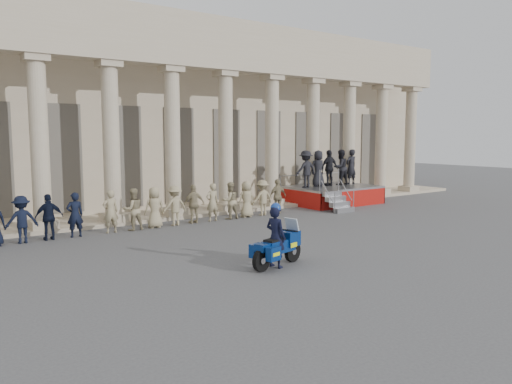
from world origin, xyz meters
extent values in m
plane|color=#454548|center=(0.00, 0.00, 0.00)|extent=(90.00, 90.00, 0.00)
cube|color=tan|center=(0.00, 15.00, 4.50)|extent=(40.00, 10.00, 9.00)
cube|color=tan|center=(0.00, 8.80, 0.07)|extent=(40.00, 2.60, 0.15)
cube|color=tan|center=(0.00, 8.00, 6.79)|extent=(35.80, 1.00, 1.00)
cube|color=tan|center=(0.00, 8.00, 7.89)|extent=(35.80, 1.00, 1.20)
cube|color=tan|center=(-3.90, 8.00, 0.30)|extent=(0.90, 0.90, 0.30)
cylinder|color=tan|center=(-3.90, 8.00, 3.25)|extent=(0.64, 0.64, 5.60)
cube|color=tan|center=(-3.90, 8.00, 6.17)|extent=(0.85, 0.85, 0.24)
cube|color=tan|center=(-1.30, 8.00, 0.30)|extent=(0.90, 0.90, 0.30)
cylinder|color=tan|center=(-1.30, 8.00, 3.25)|extent=(0.64, 0.64, 5.60)
cube|color=tan|center=(-1.30, 8.00, 6.17)|extent=(0.85, 0.85, 0.24)
cube|color=tan|center=(1.30, 8.00, 0.30)|extent=(0.90, 0.90, 0.30)
cylinder|color=tan|center=(1.30, 8.00, 3.25)|extent=(0.64, 0.64, 5.60)
cube|color=tan|center=(1.30, 8.00, 6.17)|extent=(0.85, 0.85, 0.24)
cube|color=tan|center=(3.90, 8.00, 0.30)|extent=(0.90, 0.90, 0.30)
cylinder|color=tan|center=(3.90, 8.00, 3.25)|extent=(0.64, 0.64, 5.60)
cube|color=tan|center=(3.90, 8.00, 6.17)|extent=(0.85, 0.85, 0.24)
cube|color=tan|center=(6.50, 8.00, 0.30)|extent=(0.90, 0.90, 0.30)
cylinder|color=tan|center=(6.50, 8.00, 3.25)|extent=(0.64, 0.64, 5.60)
cube|color=tan|center=(6.50, 8.00, 6.17)|extent=(0.85, 0.85, 0.24)
cube|color=tan|center=(9.10, 8.00, 0.30)|extent=(0.90, 0.90, 0.30)
cylinder|color=tan|center=(9.10, 8.00, 3.25)|extent=(0.64, 0.64, 5.60)
cube|color=tan|center=(9.10, 8.00, 6.17)|extent=(0.85, 0.85, 0.24)
cube|color=tan|center=(11.70, 8.00, 0.30)|extent=(0.90, 0.90, 0.30)
cylinder|color=tan|center=(11.70, 8.00, 3.25)|extent=(0.64, 0.64, 5.60)
cube|color=tan|center=(11.70, 8.00, 6.17)|extent=(0.85, 0.85, 0.24)
cube|color=tan|center=(14.30, 8.00, 0.30)|extent=(0.90, 0.90, 0.30)
cylinder|color=tan|center=(14.30, 8.00, 3.25)|extent=(0.64, 0.64, 5.60)
cube|color=tan|center=(14.30, 8.00, 6.17)|extent=(0.85, 0.85, 0.24)
cube|color=tan|center=(16.90, 8.00, 0.30)|extent=(0.90, 0.90, 0.30)
cylinder|color=tan|center=(16.90, 8.00, 3.25)|extent=(0.64, 0.64, 5.60)
cube|color=tan|center=(16.90, 8.00, 6.17)|extent=(0.85, 0.85, 0.24)
cube|color=black|center=(-2.60, 10.02, 2.55)|extent=(1.30, 0.12, 4.20)
cube|color=black|center=(0.00, 10.02, 2.55)|extent=(1.30, 0.12, 4.20)
cube|color=black|center=(2.60, 10.02, 2.55)|extent=(1.30, 0.12, 4.20)
cube|color=black|center=(5.20, 10.02, 2.55)|extent=(1.30, 0.12, 4.20)
cube|color=black|center=(7.80, 10.02, 2.55)|extent=(1.30, 0.12, 4.20)
cube|color=black|center=(10.40, 10.02, 2.55)|extent=(1.30, 0.12, 4.20)
cube|color=black|center=(13.00, 10.02, 2.55)|extent=(1.30, 0.12, 4.20)
cube|color=black|center=(15.60, 10.02, 2.55)|extent=(1.30, 0.12, 4.20)
imported|color=black|center=(-4.89, 6.47, 0.78)|extent=(1.00, 0.58, 1.55)
imported|color=black|center=(-4.04, 6.47, 0.78)|extent=(0.91, 0.38, 1.55)
imported|color=black|center=(-3.20, 6.47, 0.78)|extent=(0.57, 0.37, 1.55)
imported|color=#9A8C6A|center=(-1.95, 6.47, 0.78)|extent=(0.57, 0.37, 1.55)
imported|color=#9A8C6A|center=(-1.11, 6.47, 0.78)|extent=(0.75, 0.59, 1.55)
imported|color=#9A8C6A|center=(-0.26, 6.47, 0.78)|extent=(0.76, 0.49, 1.55)
imported|color=#9A8C6A|center=(0.59, 6.47, 0.78)|extent=(1.00, 0.58, 1.55)
imported|color=#9A8C6A|center=(1.43, 6.47, 0.78)|extent=(0.91, 0.38, 1.55)
imported|color=#9A8C6A|center=(2.28, 6.47, 0.78)|extent=(0.57, 0.37, 1.55)
imported|color=#9A8C6A|center=(3.12, 6.47, 0.78)|extent=(0.75, 0.59, 1.55)
imported|color=#9A8C6A|center=(3.97, 6.47, 0.78)|extent=(0.76, 0.49, 1.55)
imported|color=#9A8C6A|center=(4.82, 6.47, 0.78)|extent=(1.00, 0.58, 1.55)
imported|color=#9A8C6A|center=(5.66, 6.47, 0.78)|extent=(0.91, 0.38, 1.55)
cube|color=gray|center=(9.97, 7.47, 0.85)|extent=(4.47, 3.19, 0.10)
cube|color=maroon|center=(9.97, 5.89, 0.40)|extent=(4.47, 0.04, 0.80)
cube|color=maroon|center=(7.75, 7.47, 0.40)|extent=(0.04, 3.19, 0.80)
cube|color=maroon|center=(12.19, 7.47, 0.40)|extent=(0.04, 3.19, 0.80)
cube|color=gray|center=(8.33, 4.97, 0.11)|extent=(1.10, 0.28, 0.23)
cube|color=gray|center=(8.33, 5.25, 0.34)|extent=(1.10, 0.28, 0.23)
cube|color=gray|center=(8.33, 5.53, 0.57)|extent=(1.10, 0.28, 0.23)
cube|color=gray|center=(8.33, 5.81, 0.79)|extent=(1.10, 0.28, 0.23)
cylinder|color=gray|center=(9.97, 9.02, 1.40)|extent=(4.47, 0.04, 0.04)
imported|color=black|center=(8.37, 7.67, 1.82)|extent=(1.19, 0.68, 1.84)
imported|color=black|center=(9.17, 7.67, 1.82)|extent=(0.90, 0.58, 1.84)
imported|color=black|center=(9.97, 7.67, 1.82)|extent=(1.08, 0.45, 1.84)
imported|color=black|center=(10.77, 7.67, 1.82)|extent=(0.89, 0.70, 1.84)
imported|color=black|center=(11.57, 7.67, 1.82)|extent=(0.67, 0.44, 1.84)
cylinder|color=black|center=(0.72, -0.50, 0.29)|extent=(0.60, 0.26, 0.59)
cylinder|color=black|center=(-0.58, -0.81, 0.29)|extent=(0.60, 0.26, 0.59)
cube|color=navy|center=(0.11, -0.64, 0.55)|extent=(1.09, 0.60, 0.34)
cube|color=navy|center=(0.55, -0.54, 0.70)|extent=(0.59, 0.57, 0.40)
cube|color=silver|center=(0.55, -0.54, 0.49)|extent=(0.25, 0.31, 0.11)
cube|color=#B2BFCC|center=(0.70, -0.50, 1.00)|extent=(0.28, 0.44, 0.48)
cube|color=black|center=(-0.06, -0.68, 0.73)|extent=(0.64, 0.43, 0.09)
cube|color=navy|center=(-0.54, -0.80, 0.63)|extent=(0.37, 0.37, 0.20)
cube|color=navy|center=(-0.38, -1.05, 0.49)|extent=(0.44, 0.28, 0.36)
cube|color=#DFE40C|center=(-0.38, -1.05, 0.49)|extent=(0.31, 0.27, 0.09)
cube|color=navy|center=(-0.52, -0.50, 0.49)|extent=(0.44, 0.28, 0.36)
cube|color=#DFE40C|center=(-0.52, -0.50, 0.49)|extent=(0.31, 0.27, 0.09)
cylinder|color=silver|center=(-0.37, -0.54, 0.27)|extent=(0.54, 0.21, 0.09)
cylinder|color=black|center=(0.55, -0.54, 0.91)|extent=(0.18, 0.62, 0.03)
imported|color=black|center=(-0.02, -0.67, 0.82)|extent=(0.52, 0.68, 1.65)
sphere|color=navy|center=(-0.02, -0.67, 1.60)|extent=(0.28, 0.28, 0.28)
camera|label=1|loc=(-8.01, -10.91, 3.51)|focal=35.00mm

